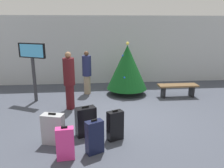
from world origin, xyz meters
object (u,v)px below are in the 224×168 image
object	(u,v)px
suitcase_4	(115,125)
traveller_0	(69,79)
suitcase_3	(86,121)
suitcase_0	(53,129)
traveller_1	(87,72)
suitcase_2	(65,144)
holiday_tree	(127,67)
flight_info_kiosk	(33,60)
waiting_bench	(178,88)
suitcase_1	(95,137)

from	to	relation	value
suitcase_4	traveller_0	bearing A→B (deg)	120.05
suitcase_3	suitcase_0	bearing A→B (deg)	-156.74
suitcase_4	suitcase_3	bearing A→B (deg)	158.33
traveller_1	suitcase_2	distance (m)	4.47
holiday_tree	flight_info_kiosk	world-z (taller)	flight_info_kiosk
suitcase_4	waiting_bench	bearing A→B (deg)	47.95
holiday_tree	traveller_1	distance (m)	1.57
holiday_tree	suitcase_2	distance (m)	4.71
traveller_0	suitcase_4	bearing A→B (deg)	-59.95
waiting_bench	suitcase_3	distance (m)	4.34
suitcase_1	suitcase_3	size ratio (longest dim) A/B	1.01
waiting_bench	suitcase_4	world-z (taller)	suitcase_4
traveller_0	traveller_1	size ratio (longest dim) A/B	1.10
waiting_bench	suitcase_3	bearing A→B (deg)	-141.36
suitcase_2	traveller_1	bearing A→B (deg)	84.97
suitcase_0	suitcase_1	distance (m)	1.06
traveller_1	suitcase_3	xyz separation A→B (m)	(0.01, -3.44, -0.52)
flight_info_kiosk	suitcase_2	bearing A→B (deg)	-68.81
traveller_1	suitcase_1	distance (m)	4.28
traveller_0	suitcase_1	size ratio (longest dim) A/B	2.40
waiting_bench	suitcase_1	distance (m)	4.75
suitcase_3	suitcase_2	bearing A→B (deg)	-112.12
traveller_0	suitcase_2	distance (m)	2.92
traveller_1	suitcase_3	size ratio (longest dim) A/B	2.19
waiting_bench	traveller_1	xyz separation A→B (m)	(-3.40, 0.73, 0.53)
suitcase_0	suitcase_4	xyz separation A→B (m)	(1.44, 0.04, 0.00)
holiday_tree	suitcase_2	bearing A→B (deg)	-114.56
waiting_bench	suitcase_4	distance (m)	4.02
flight_info_kiosk	traveller_0	bearing A→B (deg)	-33.99
holiday_tree	suitcase_3	bearing A→B (deg)	-115.27
holiday_tree	suitcase_1	size ratio (longest dim) A/B	2.63
waiting_bench	traveller_0	xyz separation A→B (m)	(-3.93, -0.85, 0.62)
suitcase_3	holiday_tree	bearing A→B (deg)	64.73
traveller_0	suitcase_4	xyz separation A→B (m)	(1.24, -2.14, -0.62)
holiday_tree	suitcase_3	distance (m)	3.67
suitcase_3	traveller_1	bearing A→B (deg)	90.17
waiting_bench	holiday_tree	bearing A→B (deg)	163.57
suitcase_0	suitcase_2	world-z (taller)	suitcase_0
suitcase_1	traveller_1	bearing A→B (deg)	92.81
waiting_bench	suitcase_1	size ratio (longest dim) A/B	1.91
traveller_0	suitcase_1	bearing A→B (deg)	-74.53
waiting_bench	suitcase_4	size ratio (longest dim) A/B	1.96
traveller_1	suitcase_0	bearing A→B (deg)	-101.01
traveller_1	suitcase_3	world-z (taller)	traveller_1
traveller_0	suitcase_4	size ratio (longest dim) A/B	2.46
waiting_bench	traveller_0	size ratio (longest dim) A/B	0.80
suitcase_3	suitcase_1	bearing A→B (deg)	-76.21
traveller_0	suitcase_4	distance (m)	2.55
suitcase_2	suitcase_0	bearing A→B (deg)	117.32
suitcase_1	suitcase_2	world-z (taller)	suitcase_1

